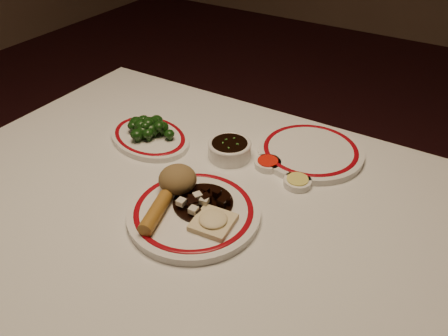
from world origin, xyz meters
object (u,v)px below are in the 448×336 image
(main_plate, at_px, (194,212))
(dining_table, at_px, (187,223))
(stirfry_heap, at_px, (202,202))
(soy_bowl, at_px, (230,150))
(rice_mound, at_px, (178,179))
(spring_roll, at_px, (156,212))
(broccoli_pile, at_px, (148,126))
(broccoli_plate, at_px, (150,137))
(fried_wonton, at_px, (213,221))

(main_plate, bearing_deg, dining_table, 139.17)
(stirfry_heap, xyz_separation_m, soy_bowl, (-0.05, 0.20, -0.01))
(rice_mound, xyz_separation_m, spring_roll, (0.01, -0.10, -0.01))
(dining_table, relative_size, broccoli_pile, 8.79)
(rice_mound, relative_size, broccoli_plate, 0.29)
(broccoli_plate, distance_m, broccoli_pile, 0.03)
(fried_wonton, bearing_deg, broccoli_plate, 148.55)
(rice_mound, bearing_deg, fried_wonton, -22.79)
(fried_wonton, relative_size, broccoli_pile, 0.62)
(main_plate, bearing_deg, soy_bowl, 102.21)
(dining_table, xyz_separation_m, spring_roll, (0.01, -0.11, 0.12))
(dining_table, height_order, stirfry_heap, stirfry_heap)
(soy_bowl, bearing_deg, rice_mound, -94.86)
(rice_mound, xyz_separation_m, fried_wonton, (0.12, -0.05, -0.02))
(stirfry_heap, distance_m, soy_bowl, 0.21)
(fried_wonton, height_order, soy_bowl, same)
(rice_mound, height_order, fried_wonton, rice_mound)
(rice_mound, distance_m, fried_wonton, 0.14)
(dining_table, distance_m, rice_mound, 0.14)
(fried_wonton, bearing_deg, broccoli_pile, 148.70)
(main_plate, xyz_separation_m, broccoli_pile, (-0.27, 0.19, 0.03))
(rice_mound, relative_size, fried_wonton, 0.98)
(broccoli_plate, distance_m, soy_bowl, 0.22)
(dining_table, relative_size, soy_bowl, 11.39)
(spring_roll, height_order, fried_wonton, spring_roll)
(main_plate, relative_size, broccoli_pile, 2.11)
(stirfry_heap, xyz_separation_m, broccoli_plate, (-0.27, 0.16, -0.02))
(rice_mound, distance_m, soy_bowl, 0.19)
(stirfry_heap, bearing_deg, soy_bowl, 105.05)
(spring_roll, bearing_deg, stirfry_heap, 39.84)
(fried_wonton, bearing_deg, main_plate, 164.00)
(fried_wonton, relative_size, soy_bowl, 0.81)
(main_plate, relative_size, rice_mound, 3.48)
(dining_table, xyz_separation_m, broccoli_pile, (-0.21, 0.13, 0.13))
(stirfry_heap, height_order, soy_bowl, stirfry_heap)
(main_plate, relative_size, spring_roll, 2.60)
(dining_table, height_order, soy_bowl, soy_bowl)
(dining_table, height_order, rice_mound, rice_mound)
(dining_table, distance_m, soy_bowl, 0.21)
(rice_mound, distance_m, broccoli_pile, 0.26)
(main_plate, xyz_separation_m, broccoli_plate, (-0.27, 0.18, -0.00))
(main_plate, distance_m, soy_bowl, 0.23)
(dining_table, bearing_deg, stirfry_heap, -24.56)
(main_plate, distance_m, stirfry_heap, 0.03)
(broccoli_plate, xyz_separation_m, broccoli_pile, (-0.01, 0.00, 0.03))
(spring_roll, distance_m, broccoli_plate, 0.33)
(fried_wonton, bearing_deg, rice_mound, 157.21)
(dining_table, relative_size, stirfry_heap, 9.38)
(spring_roll, height_order, broccoli_pile, broccoli_pile)
(rice_mound, height_order, broccoli_plate, rice_mound)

